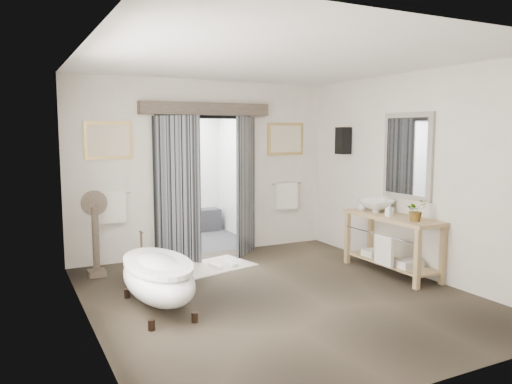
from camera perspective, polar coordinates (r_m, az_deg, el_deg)
ground_plane at (r=6.42m, az=2.48°, el=-11.74°), size 5.00×5.00×0.00m
room_shell at (r=5.95m, az=2.88°, el=5.04°), size 4.52×5.02×2.91m
shower_room at (r=9.82m, az=-9.00°, el=0.13°), size 2.22×2.01×2.51m
back_wall_dressing at (r=8.19m, az=-5.45°, el=3.47°), size 3.82×0.69×2.52m
clawfoot_tub at (r=5.94m, az=-11.15°, el=-9.52°), size 0.72×1.61×0.79m
vanity at (r=7.50m, az=15.18°, el=-5.23°), size 0.57×1.60×0.85m
pedestal_mirror at (r=7.45m, az=-17.86°, el=-5.20°), size 0.37×0.24×1.24m
rug at (r=7.73m, az=-5.03°, el=-8.44°), size 1.36×1.06×0.01m
slippers at (r=7.66m, az=-3.76°, el=-8.33°), size 0.40×0.28×0.05m
basin at (r=7.71m, az=13.59°, el=-1.55°), size 0.65×0.65×0.19m
plant at (r=7.04m, az=17.82°, el=-2.00°), size 0.30×0.27×0.30m
soap_bottle_a at (r=7.35m, az=15.00°, el=-1.98°), size 0.09×0.09×0.19m
soap_bottle_b at (r=7.79m, az=12.07°, el=-1.50°), size 0.15×0.15×0.16m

